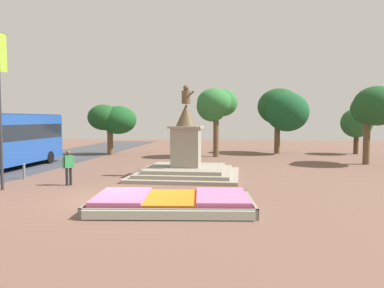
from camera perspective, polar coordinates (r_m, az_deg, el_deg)
The scene contains 11 objects.
ground_plane at distance 15.59m, azimuth -11.79°, elevation -8.27°, with size 87.85×87.85×0.00m, color brown.
flower_planter at distance 13.69m, azimuth -3.10°, elevation -8.89°, with size 6.14×3.90×0.52m.
statue_monument at distance 21.21m, azimuth -0.91°, elevation -2.50°, with size 5.89×5.89×5.15m.
city_bus at distance 26.65m, azimuth -26.62°, elevation 0.86°, with size 2.56×10.98×3.59m.
pedestrian_with_handbag at distance 19.27m, azimuth -18.30°, elevation -3.06°, with size 0.46×0.41×1.73m.
kerb_bollard_north at distance 22.16m, azimuth -24.23°, elevation -3.75°, with size 0.15×0.15×0.86m.
park_tree_far_left at distance 37.48m, azimuth 24.10°, elevation 3.31°, with size 3.21×2.99×4.57m.
park_tree_behind_statue at distance 31.96m, azimuth 3.64°, elevation 6.08°, with size 3.48×3.94×5.81m.
park_tree_far_right at distance 29.56m, azimuth 25.94°, elevation 5.04°, with size 3.19×4.25×5.54m.
park_tree_street_side at distance 34.74m, azimuth -12.04°, elevation 3.70°, with size 4.32×3.30×4.55m.
park_tree_mid_canopy at distance 36.03m, azimuth 13.70°, elevation 5.16°, with size 4.61×5.12×6.14m.
Camera 1 is at (5.03, -14.39, 3.25)m, focal length 35.00 mm.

